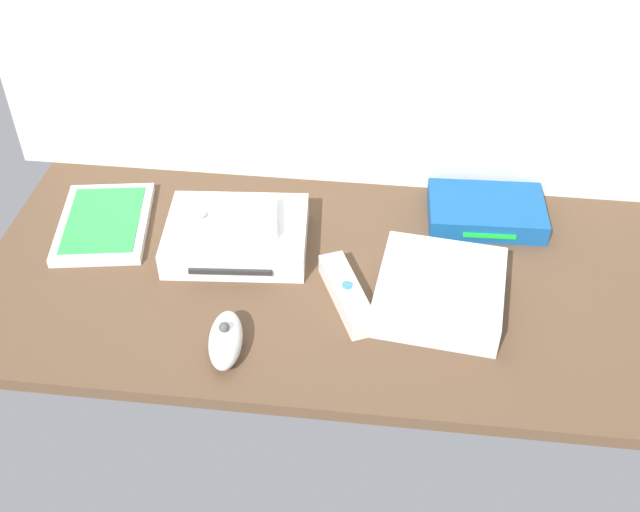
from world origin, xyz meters
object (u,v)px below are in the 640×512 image
object	(u,v)px
mini_computer	(440,291)
network_router	(486,211)
remote_wand	(347,294)
remote_nunchuk	(226,340)
game_case	(104,223)
game_console	(237,235)
remote_classic_pad	(228,220)

from	to	relation	value
mini_computer	network_router	world-z (taller)	mini_computer
remote_wand	remote_nunchuk	world-z (taller)	remote_nunchuk
game_case	network_router	bearing A→B (deg)	-1.23
remote_wand	network_router	bearing A→B (deg)	22.14
game_console	remote_classic_pad	size ratio (longest dim) A/B	1.43
remote_wand	remote_classic_pad	xyz separation A→B (cm)	(-18.61, 9.68, 3.90)
remote_nunchuk	remote_classic_pad	distance (cm)	21.25
game_console	game_case	distance (cm)	21.92
game_console	mini_computer	bearing A→B (deg)	-21.40
game_console	game_case	xyz separation A→B (cm)	(-21.75, 2.34, -1.44)
remote_classic_pad	game_console	bearing A→B (deg)	11.95
game_case	remote_classic_pad	world-z (taller)	remote_classic_pad
game_case	remote_nunchuk	bearing A→B (deg)	-53.30
game_console	remote_wand	distance (cm)	20.30
remote_nunchuk	game_console	bearing A→B (deg)	90.58
mini_computer	remote_nunchuk	bearing A→B (deg)	-156.72
game_console	remote_classic_pad	xyz separation A→B (cm)	(-1.01, -0.40, 3.21)
remote_nunchuk	remote_classic_pad	size ratio (longest dim) A/B	0.67
game_case	network_router	world-z (taller)	network_router
network_router	remote_wand	size ratio (longest dim) A/B	1.23
remote_wand	remote_classic_pad	world-z (taller)	remote_classic_pad
remote_wand	mini_computer	bearing A→B (deg)	-19.93
network_router	remote_nunchuk	xyz separation A→B (cm)	(-35.06, -32.13, 0.34)
mini_computer	game_case	size ratio (longest dim) A/B	0.90
network_router	remote_wand	xyz separation A→B (cm)	(-20.17, -21.16, -0.19)
game_case	game_console	bearing A→B (deg)	-15.72
mini_computer	remote_classic_pad	world-z (taller)	remote_classic_pad
mini_computer	network_router	distance (cm)	21.50
remote_nunchuk	network_router	bearing A→B (deg)	35.75
remote_wand	game_console	bearing A→B (deg)	125.96
game_case	remote_nunchuk	xyz separation A→B (cm)	(24.46, -23.39, 1.28)
remote_nunchuk	remote_classic_pad	world-z (taller)	remote_classic_pad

